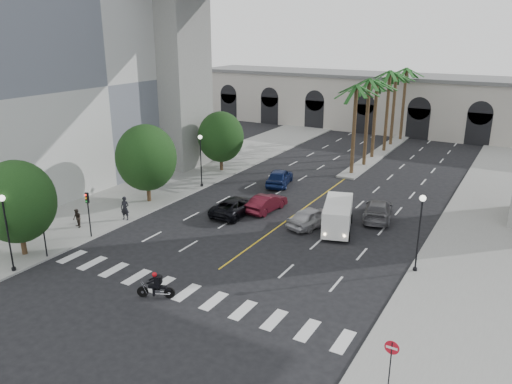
% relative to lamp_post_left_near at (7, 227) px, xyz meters
% --- Properties ---
extents(ground, '(140.00, 140.00, 0.00)m').
position_rel_lamp_post_left_near_xyz_m(ground, '(11.40, 5.00, -3.22)').
color(ground, black).
rests_on(ground, ground).
extents(sidewalk_left, '(8.00, 100.00, 0.15)m').
position_rel_lamp_post_left_near_xyz_m(sidewalk_left, '(-3.60, 20.00, -3.15)').
color(sidewalk_left, gray).
rests_on(sidewalk_left, ground).
extents(sidewalk_right, '(8.00, 100.00, 0.15)m').
position_rel_lamp_post_left_near_xyz_m(sidewalk_right, '(26.40, 20.00, -3.15)').
color(sidewalk_right, gray).
rests_on(sidewalk_right, ground).
extents(median, '(2.00, 24.00, 0.20)m').
position_rel_lamp_post_left_near_xyz_m(median, '(11.40, 43.00, -3.12)').
color(median, gray).
rests_on(median, ground).
extents(building_left, '(16.50, 32.50, 20.60)m').
position_rel_lamp_post_left_near_xyz_m(building_left, '(-15.60, 17.00, 7.09)').
color(building_left, beige).
rests_on(building_left, ground).
extents(pier_building, '(71.00, 10.50, 8.50)m').
position_rel_lamp_post_left_near_xyz_m(pier_building, '(11.40, 60.00, 1.04)').
color(pier_building, beige).
rests_on(pier_building, ground).
extents(palm_a, '(3.20, 3.20, 10.30)m').
position_rel_lamp_post_left_near_xyz_m(palm_a, '(11.40, 33.00, 5.88)').
color(palm_a, '#47331E').
rests_on(palm_a, ground).
extents(palm_b, '(3.20, 3.20, 10.60)m').
position_rel_lamp_post_left_near_xyz_m(palm_b, '(11.50, 37.00, 6.15)').
color(palm_b, '#47331E').
rests_on(palm_b, ground).
extents(palm_c, '(3.20, 3.20, 10.10)m').
position_rel_lamp_post_left_near_xyz_m(palm_c, '(11.20, 41.00, 5.69)').
color(palm_c, '#47331E').
rests_on(palm_c, ground).
extents(palm_d, '(3.20, 3.20, 10.90)m').
position_rel_lamp_post_left_near_xyz_m(palm_d, '(11.55, 45.00, 6.43)').
color(palm_d, '#47331E').
rests_on(palm_d, ground).
extents(palm_e, '(3.20, 3.20, 10.40)m').
position_rel_lamp_post_left_near_xyz_m(palm_e, '(11.30, 49.00, 5.97)').
color(palm_e, '#47331E').
rests_on(palm_e, ground).
extents(palm_f, '(3.20, 3.20, 10.70)m').
position_rel_lamp_post_left_near_xyz_m(palm_f, '(11.60, 53.00, 6.24)').
color(palm_f, '#47331E').
rests_on(palm_f, ground).
extents(street_tree_near, '(5.20, 5.20, 6.89)m').
position_rel_lamp_post_left_near_xyz_m(street_tree_near, '(-1.60, 2.00, 0.80)').
color(street_tree_near, '#382616').
rests_on(street_tree_near, ground).
extents(street_tree_mid, '(5.44, 5.44, 7.21)m').
position_rel_lamp_post_left_near_xyz_m(street_tree_mid, '(-1.60, 15.00, 0.99)').
color(street_tree_mid, '#382616').
rests_on(street_tree_mid, ground).
extents(street_tree_far, '(5.04, 5.04, 6.68)m').
position_rel_lamp_post_left_near_xyz_m(street_tree_far, '(-1.60, 27.00, 0.68)').
color(street_tree_far, '#382616').
rests_on(street_tree_far, ground).
extents(lamp_post_left_near, '(0.40, 0.40, 5.35)m').
position_rel_lamp_post_left_near_xyz_m(lamp_post_left_near, '(0.00, 0.00, 0.00)').
color(lamp_post_left_near, black).
rests_on(lamp_post_left_near, ground).
extents(lamp_post_left_far, '(0.40, 0.40, 5.35)m').
position_rel_lamp_post_left_near_xyz_m(lamp_post_left_far, '(0.00, 21.00, 0.00)').
color(lamp_post_left_far, black).
rests_on(lamp_post_left_far, ground).
extents(lamp_post_right, '(0.40, 0.40, 5.35)m').
position_rel_lamp_post_left_near_xyz_m(lamp_post_right, '(22.80, 13.00, 0.00)').
color(lamp_post_right, black).
rests_on(lamp_post_right, ground).
extents(traffic_signal_near, '(0.25, 0.18, 3.65)m').
position_rel_lamp_post_left_near_xyz_m(traffic_signal_near, '(0.10, 2.50, -0.71)').
color(traffic_signal_near, black).
rests_on(traffic_signal_near, ground).
extents(traffic_signal_far, '(0.25, 0.18, 3.65)m').
position_rel_lamp_post_left_near_xyz_m(traffic_signal_far, '(0.10, 6.50, -0.71)').
color(traffic_signal_far, black).
rests_on(traffic_signal_far, ground).
extents(motorcycle_rider, '(2.14, 1.05, 1.66)m').
position_rel_lamp_post_left_near_xyz_m(motorcycle_rider, '(10.25, 2.19, -2.47)').
color(motorcycle_rider, black).
rests_on(motorcycle_rider, ground).
extents(car_a, '(3.09, 5.04, 1.60)m').
position_rel_lamp_post_left_near_xyz_m(car_a, '(13.69, 17.06, -2.42)').
color(car_a, '#AEACB1').
rests_on(car_a, ground).
extents(car_b, '(1.98, 4.64, 1.49)m').
position_rel_lamp_post_left_near_xyz_m(car_b, '(8.84, 18.34, -2.48)').
color(car_b, '#4C0F1A').
rests_on(car_b, ground).
extents(car_c, '(2.47, 5.30, 1.47)m').
position_rel_lamp_post_left_near_xyz_m(car_c, '(6.87, 16.28, -2.49)').
color(car_c, black).
rests_on(car_c, ground).
extents(car_d, '(3.29, 5.76, 1.57)m').
position_rel_lamp_post_left_near_xyz_m(car_d, '(17.82, 21.30, -2.43)').
color(car_d, '#5D5C60').
rests_on(car_d, ground).
extents(car_e, '(3.20, 5.39, 1.72)m').
position_rel_lamp_post_left_near_xyz_m(car_e, '(6.38, 25.58, -2.36)').
color(car_e, '#101F4E').
rests_on(car_e, ground).
extents(cargo_van, '(3.51, 5.81, 2.33)m').
position_rel_lamp_post_left_near_xyz_m(cargo_van, '(15.80, 17.17, -1.93)').
color(cargo_van, silver).
rests_on(cargo_van, ground).
extents(pedestrian_a, '(0.82, 0.65, 1.98)m').
position_rel_lamp_post_left_near_xyz_m(pedestrian_a, '(-0.10, 10.40, -2.08)').
color(pedestrian_a, black).
rests_on(pedestrian_a, sidewalk_left).
extents(pedestrian_b, '(0.90, 0.81, 1.53)m').
position_rel_lamp_post_left_near_xyz_m(pedestrian_b, '(-2.20, 7.26, -2.31)').
color(pedestrian_b, black).
rests_on(pedestrian_b, sidewalk_left).
extents(do_not_enter_sign, '(0.65, 0.06, 2.65)m').
position_rel_lamp_post_left_near_xyz_m(do_not_enter_sign, '(24.40, 0.89, -1.30)').
color(do_not_enter_sign, black).
rests_on(do_not_enter_sign, ground).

